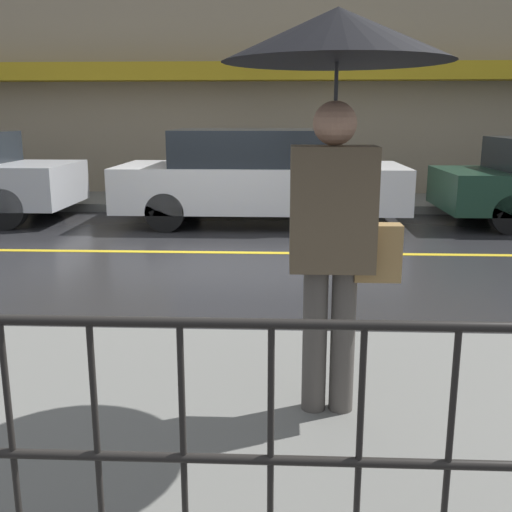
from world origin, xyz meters
name	(u,v)px	position (x,y,z in m)	size (l,w,h in m)	color
ground_plane	(209,252)	(0.00, 0.00, 0.00)	(80.00, 80.00, 0.00)	#262628
sidewalk_near	(108,424)	(0.00, -4.60, 0.07)	(28.00, 2.67, 0.15)	slate
sidewalk_far	(235,202)	(0.00, 4.20, 0.07)	(28.00, 1.88, 0.15)	slate
lane_marking	(209,252)	(0.00, 0.00, 0.00)	(25.20, 0.12, 0.01)	gold
building_storefront	(238,34)	(0.00, 5.27, 3.35)	(28.00, 0.85, 6.79)	gray
railing_foreground	(9,410)	(0.00, -5.69, 0.73)	(12.00, 0.04, 0.94)	black
pedestrian	(337,92)	(1.22, -4.50, 1.85)	(1.14, 1.14, 2.10)	#4C4742
car_white	(258,176)	(0.54, 2.29, 0.77)	(4.62, 1.95, 1.52)	silver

